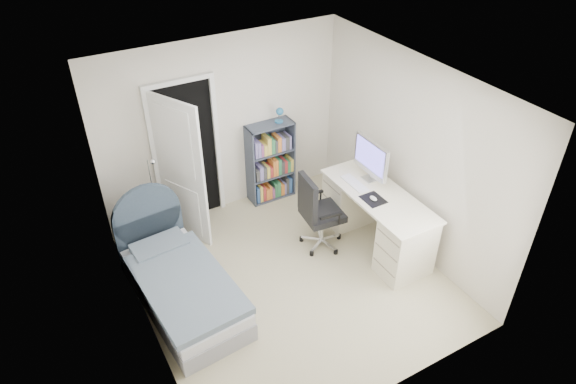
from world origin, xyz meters
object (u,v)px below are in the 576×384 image
desk (376,217)px  office_chair (317,209)px  nightstand (143,222)px  bookcase (271,165)px  floor_lamp (158,209)px  bed (181,284)px

desk → office_chair: bearing=153.3°
desk → office_chair: 0.78m
nightstand → desk: bearing=-29.9°
bookcase → office_chair: bookcase is taller
desk → office_chair: (-0.69, 0.35, 0.15)m
bookcase → office_chair: bearing=-91.4°
nightstand → office_chair: 2.25m
floor_lamp → bed: bearing=-96.9°
bed → floor_lamp: (0.14, 1.16, 0.26)m
floor_lamp → bookcase: bearing=6.1°
bookcase → desk: bearing=-68.1°
bed → nightstand: (-0.06, 1.21, 0.09)m
bed → nightstand: size_ratio=3.56×
desk → office_chair: desk is taller
bed → floor_lamp: bearing=83.1°
bookcase → nightstand: bearing=-176.1°
bed → desk: size_ratio=1.15×
nightstand → bed: bearing=-87.0°
bed → office_chair: bed is taller
nightstand → desk: size_ratio=0.32×
floor_lamp → nightstand: bearing=165.4°
nightstand → office_chair: (1.92, -1.15, 0.24)m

